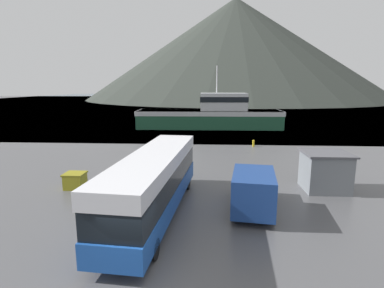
{
  "coord_description": "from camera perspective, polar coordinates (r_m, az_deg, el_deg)",
  "views": [
    {
      "loc": [
        2.6,
        -9.69,
        6.9
      ],
      "look_at": [
        1.13,
        15.6,
        2.0
      ],
      "focal_mm": 28.0,
      "sensor_mm": 36.0,
      "label": 1
    }
  ],
  "objects": [
    {
      "name": "ground_plane",
      "position": [
        12.18,
        -10.51,
        -23.77
      ],
      "size": [
        400.0,
        400.0,
        0.0
      ],
      "primitive_type": "plane",
      "color": "#4C4C4F"
    },
    {
      "name": "water_surface",
      "position": [
        155.5,
        2.38,
        8.4
      ],
      "size": [
        240.0,
        240.0,
        0.0
      ],
      "primitive_type": "plane",
      "color": "#475B6B",
      "rests_on": "ground"
    },
    {
      "name": "hill_backdrop",
      "position": [
        175.56,
        8.15,
        17.41
      ],
      "size": [
        160.42,
        160.42,
        53.92
      ],
      "primitive_type": "cone",
      "color": "#2D332D",
      "rests_on": "ground"
    },
    {
      "name": "tour_bus",
      "position": [
        16.32,
        -7.07,
        -6.95
      ],
      "size": [
        3.49,
        12.35,
        3.4
      ],
      "rotation": [
        0.0,
        0.0,
        -0.09
      ],
      "color": "#194799",
      "rests_on": "ground"
    },
    {
      "name": "delivery_van",
      "position": [
        17.19,
        11.58,
        -8.49
      ],
      "size": [
        2.89,
        5.52,
        2.35
      ],
      "rotation": [
        0.0,
        0.0,
        -0.14
      ],
      "color": "navy",
      "rests_on": "ground"
    },
    {
      "name": "fishing_boat",
      "position": [
        50.47,
        3.77,
        5.59
      ],
      "size": [
        23.97,
        6.41,
        10.2
      ],
      "rotation": [
        0.0,
        0.0,
        1.59
      ],
      "color": "#1E5138",
      "rests_on": "water_surface"
    },
    {
      "name": "storage_bin",
      "position": [
        22.14,
        -21.37,
        -6.49
      ],
      "size": [
        1.38,
        1.29,
        1.09
      ],
      "color": "olive",
      "rests_on": "ground"
    },
    {
      "name": "dock_kiosk",
      "position": [
        22.02,
        24.0,
        -4.73
      ],
      "size": [
        3.01,
        2.84,
        2.6
      ],
      "color": "slate",
      "rests_on": "ground"
    },
    {
      "name": "mooring_bollard",
      "position": [
        35.38,
        11.63,
        0.2
      ],
      "size": [
        0.29,
        0.29,
        0.81
      ],
      "color": "#B29919",
      "rests_on": "ground"
    }
  ]
}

